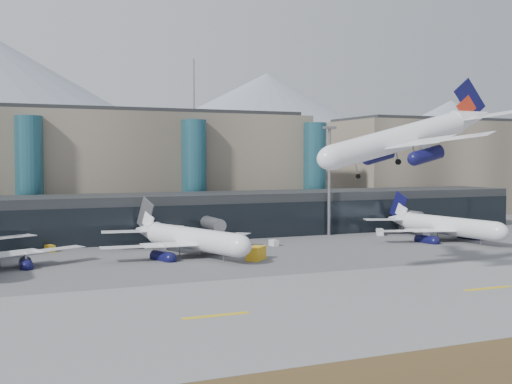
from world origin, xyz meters
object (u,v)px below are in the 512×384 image
(hero_jet, at_px, (414,130))
(veh_d, at_px, (380,232))
(jet_parked_right, at_px, (437,220))
(veh_h, at_px, (256,253))
(veh_b, at_px, (50,248))
(veh_g, at_px, (274,243))
(lightmast_mid, at_px, (329,174))
(jet_parked_mid, at_px, (182,231))

(hero_jet, bearing_deg, veh_d, 61.91)
(hero_jet, relative_size, jet_parked_right, 0.92)
(hero_jet, xyz_separation_m, veh_h, (-16.04, 23.86, -21.20))
(jet_parked_right, relative_size, veh_b, 15.91)
(veh_b, xyz_separation_m, veh_d, (74.33, -1.93, 0.13))
(veh_d, relative_size, veh_g, 1.27)
(jet_parked_right, xyz_separation_m, veh_h, (-48.93, -11.56, -3.18))
(lightmast_mid, distance_m, jet_parked_mid, 44.39)
(jet_parked_right, relative_size, veh_h, 8.27)
(veh_g, bearing_deg, jet_parked_mid, -87.40)
(veh_b, xyz_separation_m, veh_h, (33.14, -24.64, 0.54))
(hero_jet, distance_m, veh_b, 72.41)
(veh_h, bearing_deg, jet_parked_right, -32.00)
(hero_jet, height_order, veh_g, hero_jet)
(jet_parked_mid, height_order, veh_d, jet_parked_mid)
(jet_parked_right, distance_m, veh_b, 83.19)
(jet_parked_right, bearing_deg, veh_d, 26.99)
(lightmast_mid, relative_size, jet_parked_right, 0.72)
(jet_parked_mid, bearing_deg, jet_parked_right, -109.85)
(veh_d, bearing_deg, hero_jet, 177.25)
(veh_d, xyz_separation_m, veh_g, (-30.73, -7.24, -0.15))
(veh_b, relative_size, veh_d, 0.83)
(veh_g, bearing_deg, veh_h, -42.29)
(lightmast_mid, xyz_separation_m, veh_d, (11.23, -4.40, -13.65))
(jet_parked_right, bearing_deg, veh_g, 76.43)
(hero_jet, distance_m, veh_d, 57.17)
(lightmast_mid, height_order, jet_parked_right, lightmast_mid)
(hero_jet, height_order, veh_b, hero_jet)
(veh_g, xyz_separation_m, veh_h, (-10.46, -15.47, 0.57))
(lightmast_mid, height_order, veh_b, lightmast_mid)
(jet_parked_mid, distance_m, veh_g, 21.53)
(veh_h, bearing_deg, veh_d, -16.42)
(hero_jet, xyz_separation_m, veh_b, (-49.18, 48.50, -21.75))
(jet_parked_mid, xyz_separation_m, veh_b, (-22.78, 13.15, -3.75))
(lightmast_mid, xyz_separation_m, veh_g, (-19.51, -11.64, -13.80))
(lightmast_mid, xyz_separation_m, jet_parked_mid, (-40.33, -15.62, -10.02))
(jet_parked_mid, relative_size, veh_b, 16.15)
(hero_jet, bearing_deg, veh_h, 124.20)
(veh_g, relative_size, veh_h, 0.49)
(hero_jet, xyz_separation_m, jet_parked_mid, (-26.40, 35.35, -17.99))
(veh_d, bearing_deg, jet_parked_mid, 127.90)
(lightmast_mid, xyz_separation_m, veh_h, (-29.97, -27.11, -13.23))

